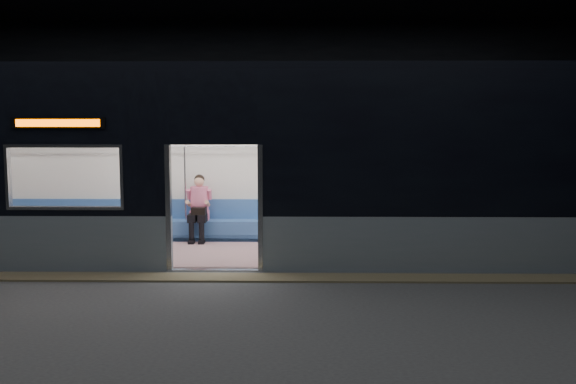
{
  "coord_description": "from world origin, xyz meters",
  "views": [
    {
      "loc": [
        1.34,
        -8.63,
        2.3
      ],
      "look_at": [
        1.16,
        2.3,
        1.16
      ],
      "focal_mm": 38.0,
      "sensor_mm": 36.0,
      "label": 1
    }
  ],
  "objects": [
    {
      "name": "station_floor",
      "position": [
        0.0,
        0.0,
        -0.01
      ],
      "size": [
        24.0,
        14.0,
        0.01
      ],
      "primitive_type": "cube",
      "color": "#47494C",
      "rests_on": "ground"
    },
    {
      "name": "station_envelope",
      "position": [
        0.0,
        0.0,
        3.66
      ],
      "size": [
        24.0,
        14.0,
        5.0
      ],
      "color": "black",
      "rests_on": "station_floor"
    },
    {
      "name": "tactile_strip",
      "position": [
        0.0,
        0.55,
        0.01
      ],
      "size": [
        22.8,
        0.5,
        0.03
      ],
      "primitive_type": "cube",
      "color": "#8C7F59",
      "rests_on": "station_floor"
    },
    {
      "name": "metro_car",
      "position": [
        -0.0,
        2.54,
        1.85
      ],
      "size": [
        18.0,
        3.04,
        3.35
      ],
      "color": "#8C99A7",
      "rests_on": "station_floor"
    },
    {
      "name": "passenger",
      "position": [
        -0.66,
        3.55,
        0.78
      ],
      "size": [
        0.42,
        0.68,
        1.34
      ],
      "rotation": [
        0.0,
        0.0,
        -0.18
      ],
      "color": "black",
      "rests_on": "metro_car"
    },
    {
      "name": "handbag",
      "position": [
        -0.63,
        3.33,
        0.67
      ],
      "size": [
        0.3,
        0.27,
        0.14
      ],
      "primitive_type": "cube",
      "rotation": [
        0.0,
        0.0,
        -0.09
      ],
      "color": "black",
      "rests_on": "passenger"
    },
    {
      "name": "transit_map",
      "position": [
        4.56,
        3.85,
        1.49
      ],
      "size": [
        1.05,
        0.03,
        0.68
      ],
      "primitive_type": "cube",
      "color": "white",
      "rests_on": "metro_car"
    }
  ]
}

